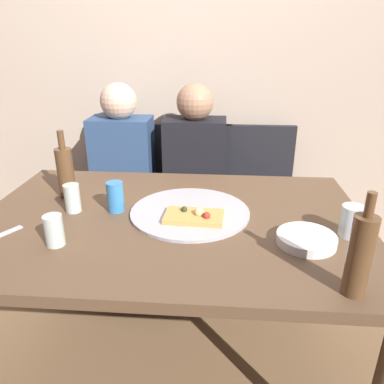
{
  "coord_description": "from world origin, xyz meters",
  "views": [
    {
      "loc": [
        0.18,
        -1.28,
        1.41
      ],
      "look_at": [
        0.07,
        0.14,
        0.81
      ],
      "focal_mm": 34.71,
      "sensor_mm": 36.0,
      "label": 1
    }
  ],
  "objects_px": {
    "pizza_tray": "(190,212)",
    "chair_left": "(128,187)",
    "guest_in_beanie": "(194,178)",
    "wine_bottle": "(65,171)",
    "tumbler_far": "(352,221)",
    "wine_glass": "(54,230)",
    "chair_right": "(258,191)",
    "soda_can": "(115,197)",
    "pizza_slice_last": "(195,216)",
    "chair_middle": "(195,189)",
    "plate_stack": "(306,239)",
    "guest_in_sweater": "(120,176)",
    "beer_bottle": "(360,255)",
    "dining_table": "(171,235)",
    "tumbler_near": "(72,198)"
  },
  "relations": [
    {
      "from": "chair_right",
      "to": "pizza_slice_last",
      "type": "bearing_deg",
      "value": 70.12
    },
    {
      "from": "wine_glass",
      "to": "chair_right",
      "type": "bearing_deg",
      "value": 55.11
    },
    {
      "from": "dining_table",
      "to": "chair_left",
      "type": "height_order",
      "value": "chair_left"
    },
    {
      "from": "dining_table",
      "to": "wine_glass",
      "type": "height_order",
      "value": "wine_glass"
    },
    {
      "from": "wine_glass",
      "to": "chair_right",
      "type": "distance_m",
      "value": 1.41
    },
    {
      "from": "tumbler_far",
      "to": "plate_stack",
      "type": "height_order",
      "value": "tumbler_far"
    },
    {
      "from": "pizza_slice_last",
      "to": "wine_glass",
      "type": "distance_m",
      "value": 0.5
    },
    {
      "from": "pizza_tray",
      "to": "soda_can",
      "type": "height_order",
      "value": "soda_can"
    },
    {
      "from": "tumbler_near",
      "to": "pizza_slice_last",
      "type": "bearing_deg",
      "value": -6.24
    },
    {
      "from": "tumbler_near",
      "to": "tumbler_far",
      "type": "height_order",
      "value": "same"
    },
    {
      "from": "pizza_slice_last",
      "to": "tumbler_near",
      "type": "height_order",
      "value": "tumbler_near"
    },
    {
      "from": "chair_left",
      "to": "beer_bottle",
      "type": "bearing_deg",
      "value": 126.2
    },
    {
      "from": "pizza_slice_last",
      "to": "guest_in_beanie",
      "type": "bearing_deg",
      "value": 94.53
    },
    {
      "from": "dining_table",
      "to": "tumbler_far",
      "type": "height_order",
      "value": "tumbler_far"
    },
    {
      "from": "tumbler_far",
      "to": "plate_stack",
      "type": "relative_size",
      "value": 0.57
    },
    {
      "from": "plate_stack",
      "to": "chair_left",
      "type": "relative_size",
      "value": 0.22
    },
    {
      "from": "chair_left",
      "to": "chair_middle",
      "type": "distance_m",
      "value": 0.44
    },
    {
      "from": "pizza_tray",
      "to": "beer_bottle",
      "type": "bearing_deg",
      "value": -43.35
    },
    {
      "from": "wine_glass",
      "to": "wine_bottle",
      "type": "bearing_deg",
      "value": 106.01
    },
    {
      "from": "wine_bottle",
      "to": "plate_stack",
      "type": "distance_m",
      "value": 1.02
    },
    {
      "from": "soda_can",
      "to": "beer_bottle",
      "type": "bearing_deg",
      "value": -30.38
    },
    {
      "from": "chair_left",
      "to": "pizza_tray",
      "type": "bearing_deg",
      "value": 119.11
    },
    {
      "from": "beer_bottle",
      "to": "chair_right",
      "type": "height_order",
      "value": "beer_bottle"
    },
    {
      "from": "pizza_tray",
      "to": "plate_stack",
      "type": "distance_m",
      "value": 0.46
    },
    {
      "from": "tumbler_near",
      "to": "guest_in_sweater",
      "type": "relative_size",
      "value": 0.1
    },
    {
      "from": "tumbler_near",
      "to": "chair_middle",
      "type": "xyz_separation_m",
      "value": [
        0.43,
        0.87,
        -0.3
      ]
    },
    {
      "from": "tumbler_far",
      "to": "chair_middle",
      "type": "bearing_deg",
      "value": 121.82
    },
    {
      "from": "soda_can",
      "to": "chair_left",
      "type": "distance_m",
      "value": 0.93
    },
    {
      "from": "chair_left",
      "to": "guest_in_sweater",
      "type": "bearing_deg",
      "value": 90.0
    },
    {
      "from": "chair_middle",
      "to": "tumbler_far",
      "type": "bearing_deg",
      "value": 121.82
    },
    {
      "from": "guest_in_beanie",
      "to": "wine_glass",
      "type": "bearing_deg",
      "value": 68.18
    },
    {
      "from": "tumbler_far",
      "to": "guest_in_beanie",
      "type": "bearing_deg",
      "value": 126.23
    },
    {
      "from": "soda_can",
      "to": "chair_right",
      "type": "bearing_deg",
      "value": 52.55
    },
    {
      "from": "plate_stack",
      "to": "guest_in_sweater",
      "type": "relative_size",
      "value": 0.17
    },
    {
      "from": "pizza_tray",
      "to": "chair_left",
      "type": "distance_m",
      "value": 1.01
    },
    {
      "from": "beer_bottle",
      "to": "tumbler_far",
      "type": "bearing_deg",
      "value": 74.41
    },
    {
      "from": "soda_can",
      "to": "chair_right",
      "type": "height_order",
      "value": "chair_right"
    },
    {
      "from": "guest_in_beanie",
      "to": "plate_stack",
      "type": "bearing_deg",
      "value": 116.44
    },
    {
      "from": "plate_stack",
      "to": "guest_in_sweater",
      "type": "height_order",
      "value": "guest_in_sweater"
    },
    {
      "from": "chair_left",
      "to": "guest_in_beanie",
      "type": "bearing_deg",
      "value": 160.94
    },
    {
      "from": "pizza_slice_last",
      "to": "beer_bottle",
      "type": "xyz_separation_m",
      "value": [
        0.46,
        -0.39,
        0.1
      ]
    },
    {
      "from": "guest_in_beanie",
      "to": "pizza_slice_last",
      "type": "bearing_deg",
      "value": 94.53
    },
    {
      "from": "pizza_slice_last",
      "to": "beer_bottle",
      "type": "bearing_deg",
      "value": -40.05
    },
    {
      "from": "plate_stack",
      "to": "guest_in_beanie",
      "type": "distance_m",
      "value": 1.02
    },
    {
      "from": "wine_bottle",
      "to": "tumbler_far",
      "type": "distance_m",
      "value": 1.15
    },
    {
      "from": "chair_left",
      "to": "tumbler_far",
      "type": "bearing_deg",
      "value": 136.77
    },
    {
      "from": "chair_middle",
      "to": "guest_in_beanie",
      "type": "distance_m",
      "value": 0.2
    },
    {
      "from": "chair_left",
      "to": "dining_table",
      "type": "bearing_deg",
      "value": 114.27
    },
    {
      "from": "pizza_tray",
      "to": "wine_glass",
      "type": "bearing_deg",
      "value": -147.57
    },
    {
      "from": "plate_stack",
      "to": "guest_in_sweater",
      "type": "xyz_separation_m",
      "value": [
        -0.89,
        0.9,
        -0.13
      ]
    }
  ]
}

